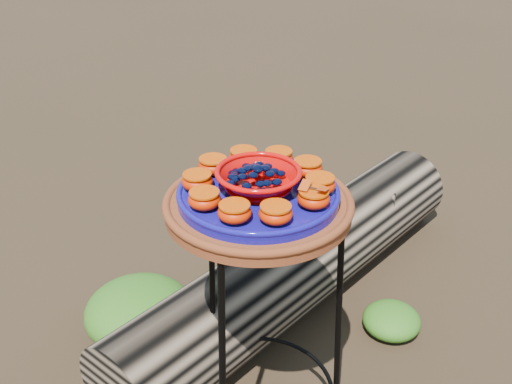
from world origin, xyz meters
TOP-DOWN VIEW (x-y plane):
  - plant_stand at (0.00, 0.00)m, footprint 0.44×0.44m
  - terracotta_saucer at (0.00, 0.00)m, footprint 0.42×0.42m
  - cobalt_plate at (0.00, 0.00)m, footprint 0.36×0.36m
  - red_bowl at (0.00, 0.00)m, footprint 0.18×0.18m
  - glass_gems at (0.00, 0.00)m, footprint 0.14×0.14m
  - orange_half_0 at (0.05, -0.13)m, footprint 0.07×0.07m
  - orange_half_1 at (0.10, -0.09)m, footprint 0.07×0.07m
  - orange_half_2 at (0.13, -0.01)m, footprint 0.07×0.07m
  - orange_half_3 at (0.11, 0.07)m, footprint 0.07×0.07m
  - orange_half_4 at (0.05, 0.12)m, footprint 0.07×0.07m
  - orange_half_5 at (-0.03, 0.13)m, footprint 0.07×0.07m
  - orange_half_6 at (-0.10, 0.09)m, footprint 0.07×0.07m
  - orange_half_7 at (-0.13, 0.01)m, footprint 0.07×0.07m
  - orange_half_8 at (-0.11, -0.07)m, footprint 0.07×0.07m
  - orange_half_9 at (-0.05, -0.12)m, footprint 0.07×0.07m
  - butterfly at (0.05, -0.13)m, footprint 0.09×0.08m
  - driftwood_log at (0.45, 0.37)m, footprint 1.63×0.73m
  - foliage_right at (0.60, 0.05)m, footprint 0.19×0.19m
  - foliage_back at (-0.07, 0.55)m, footprint 0.36×0.36m

SIDE VIEW (x-z plane):
  - foliage_right at x=0.60m, z-range 0.00..0.10m
  - foliage_back at x=-0.07m, z-range 0.00..0.18m
  - driftwood_log at x=0.45m, z-range 0.00..0.30m
  - plant_stand at x=0.00m, z-range 0.00..0.70m
  - terracotta_saucer at x=0.00m, z-range 0.70..0.73m
  - cobalt_plate at x=0.00m, z-range 0.73..0.76m
  - orange_half_0 at x=0.05m, z-range 0.76..0.80m
  - orange_half_1 at x=0.10m, z-range 0.76..0.80m
  - orange_half_2 at x=0.13m, z-range 0.76..0.80m
  - orange_half_3 at x=0.11m, z-range 0.76..0.80m
  - orange_half_4 at x=0.05m, z-range 0.76..0.80m
  - orange_half_5 at x=-0.03m, z-range 0.76..0.80m
  - orange_half_6 at x=-0.10m, z-range 0.76..0.80m
  - orange_half_7 at x=-0.13m, z-range 0.76..0.80m
  - orange_half_8 at x=-0.11m, z-range 0.76..0.80m
  - orange_half_9 at x=-0.05m, z-range 0.76..0.80m
  - red_bowl at x=0.00m, z-range 0.76..0.81m
  - butterfly at x=0.05m, z-range 0.80..0.81m
  - glass_gems at x=0.00m, z-range 0.81..0.83m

